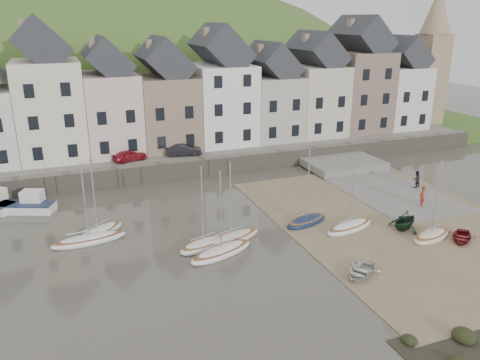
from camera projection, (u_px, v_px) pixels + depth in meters
name	position (u px, v px, depth m)	size (l,w,h in m)	color
ground	(270.00, 244.00, 34.24)	(160.00, 160.00, 0.00)	#444035
quay_land	(169.00, 136.00, 62.27)	(90.00, 30.00, 1.50)	#426127
quay_street	(193.00, 152.00, 51.85)	(70.00, 7.00, 0.10)	slate
seawall	(202.00, 167.00, 48.97)	(70.00, 1.20, 1.80)	slate
beach	(395.00, 222.00, 37.96)	(18.00, 26.00, 0.06)	brown
slipway	(376.00, 184.00, 46.37)	(8.00, 18.00, 0.12)	slate
hillside	(116.00, 201.00, 91.38)	(134.40, 84.00, 84.00)	#426127
townhouse_terrace	(198.00, 94.00, 53.67)	(61.05, 8.00, 13.93)	silver
church_spire	(432.00, 53.00, 63.56)	(4.00, 4.00, 18.00)	#997F60
sailboat_0	(89.00, 239.00, 34.42)	(5.51, 2.11, 6.32)	white
sailboat_1	(98.00, 233.00, 35.47)	(4.69, 4.21, 6.32)	white
sailboat_2	(231.00, 239.00, 34.53)	(5.35, 3.12, 6.32)	beige
sailboat_3	(203.00, 245.00, 33.58)	(4.07, 2.63, 6.32)	white
sailboat_4	(221.00, 252.00, 32.61)	(5.28, 3.12, 6.32)	white
sailboat_5	(306.00, 221.00, 37.55)	(4.31, 2.64, 6.32)	#152242
sailboat_6	(350.00, 227.00, 36.54)	(4.91, 2.67, 6.32)	white
sailboat_7	(431.00, 236.00, 34.97)	(3.99, 2.44, 6.32)	beige
motorboat_0	(27.00, 205.00, 39.96)	(5.18, 3.44, 1.70)	white
rowboat_white	(360.00, 271.00, 29.93)	(2.10, 2.94, 0.61)	silver
rowboat_green	(405.00, 220.00, 36.37)	(2.43, 2.81, 1.48)	black
rowboat_red	(461.00, 237.00, 34.62)	(1.94, 2.71, 0.56)	maroon
person_red	(422.00, 196.00, 40.70)	(0.66, 0.43, 1.81)	maroon
person_dark	(416.00, 179.00, 45.15)	(0.82, 0.64, 1.68)	black
car_left	(130.00, 155.00, 48.42)	(1.39, 3.46, 1.18)	maroon
car_right	(184.00, 150.00, 50.34)	(1.30, 3.74, 1.23)	black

